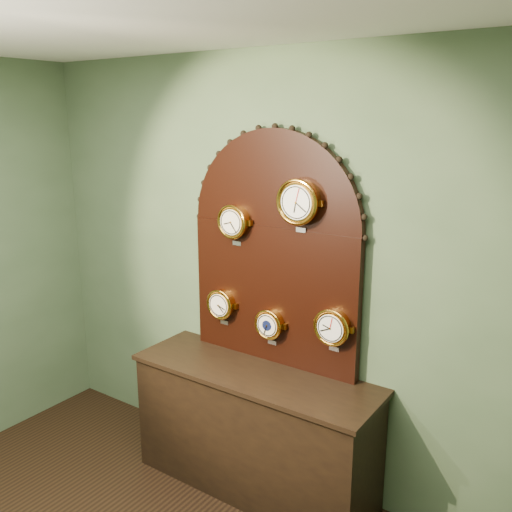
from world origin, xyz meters
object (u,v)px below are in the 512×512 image
Objects in this scene: roman_clock at (234,222)px; display_board at (274,242)px; hygrometer at (221,304)px; arabic_clock at (299,202)px; barometer at (270,324)px; tide_clock at (332,327)px; shop_counter at (254,432)px.

display_board is at bearing 14.10° from roman_clock.
display_board is 0.60m from hygrometer.
arabic_clock is 0.95m from hygrometer.
display_board is 5.58× the size of roman_clock.
barometer is 0.90× the size of tide_clock.
barometer is (0.01, 0.15, 0.70)m from shop_counter.
display_board reaches higher than roman_clock.
roman_clock reaches higher than tide_clock.
arabic_clock reaches higher than roman_clock.
arabic_clock is 0.83m from barometer.
barometer is (-0.20, 0.00, -0.81)m from arabic_clock.
arabic_clock is at bearing 35.77° from shop_counter.
tide_clock is (0.72, -0.00, -0.56)m from roman_clock.
shop_counter is at bearing -95.36° from barometer.
shop_counter is at bearing -90.00° from display_board.
roman_clock reaches higher than hygrometer.
roman_clock is 1.09× the size of barometer.
arabic_clock is 1.16× the size of tide_clock.
shop_counter is 0.86m from hygrometer.
roman_clock is at bearing 149.91° from shop_counter.
display_board is at bearing 162.22° from arabic_clock.
hygrometer is (-0.11, 0.00, -0.58)m from roman_clock.
tide_clock reaches higher than hygrometer.
barometer is at bearing -77.67° from display_board.
arabic_clock is (0.48, -0.00, 0.17)m from roman_clock.
shop_counter is at bearing -30.09° from roman_clock.
barometer is (0.28, 0.00, -0.64)m from roman_clock.
hygrometer is at bearing -170.04° from display_board.
shop_counter is 1.25m from display_board.
roman_clock is (-0.26, 0.15, 1.34)m from shop_counter.
display_board is 5.85× the size of hygrometer.
arabic_clock is (0.21, -0.07, 0.28)m from display_board.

